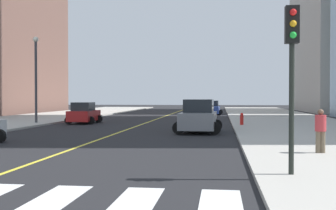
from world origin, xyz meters
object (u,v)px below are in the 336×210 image
(car_red_third, at_px, (84,114))
(fire_hydrant, at_px, (242,119))
(traffic_light_near_corner, at_px, (292,56))
(car_gray_nearest, at_px, (199,117))
(street_lamp, at_px, (36,72))
(car_blue_second, at_px, (212,108))
(pedestrian_waiting_east, at_px, (321,129))

(car_red_third, xyz_separation_m, fire_hydrant, (12.98, -2.43, -0.25))
(traffic_light_near_corner, xyz_separation_m, fire_hydrant, (-0.31, 20.08, -2.76))
(car_gray_nearest, bearing_deg, street_lamp, -22.32)
(car_blue_second, distance_m, pedestrian_waiting_east, 35.75)
(car_gray_nearest, distance_m, fire_hydrant, 6.05)
(car_blue_second, xyz_separation_m, fire_hydrant, (2.57, -19.95, -0.24))
(car_blue_second, xyz_separation_m, car_red_third, (-10.40, -17.52, 0.01))
(car_gray_nearest, xyz_separation_m, car_red_third, (-10.03, 7.70, -0.14))
(car_red_third, height_order, traffic_light_near_corner, traffic_light_near_corner)
(car_gray_nearest, bearing_deg, pedestrian_waiting_east, 118.11)
(car_gray_nearest, bearing_deg, car_red_third, -35.74)
(pedestrian_waiting_east, bearing_deg, fire_hydrant, 93.58)
(car_blue_second, relative_size, fire_hydrant, 4.52)
(car_red_third, xyz_separation_m, street_lamp, (-3.45, -1.67, 3.45))
(car_gray_nearest, distance_m, traffic_light_near_corner, 15.35)
(fire_hydrant, bearing_deg, traffic_light_near_corner, -89.13)
(car_gray_nearest, bearing_deg, traffic_light_near_corner, 104.15)
(traffic_light_near_corner, xyz_separation_m, street_lamp, (-16.73, 20.84, 0.94))
(traffic_light_near_corner, relative_size, pedestrian_waiting_east, 2.77)
(car_blue_second, distance_m, car_red_third, 20.38)
(fire_hydrant, bearing_deg, street_lamp, 177.37)
(car_gray_nearest, bearing_deg, fire_hydrant, -117.47)
(fire_hydrant, distance_m, street_lamp, 16.85)
(car_gray_nearest, height_order, pedestrian_waiting_east, car_gray_nearest)
(pedestrian_waiting_east, xyz_separation_m, street_lamp, (-18.54, 16.24, 3.23))
(pedestrian_waiting_east, bearing_deg, car_red_third, 125.91)
(car_blue_second, bearing_deg, street_lamp, 56.97)
(car_blue_second, distance_m, fire_hydrant, 20.12)
(traffic_light_near_corner, height_order, street_lamp, street_lamp)
(car_blue_second, height_order, pedestrian_waiting_east, pedestrian_waiting_east)
(traffic_light_near_corner, distance_m, fire_hydrant, 20.28)
(street_lamp, bearing_deg, car_red_third, 25.89)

